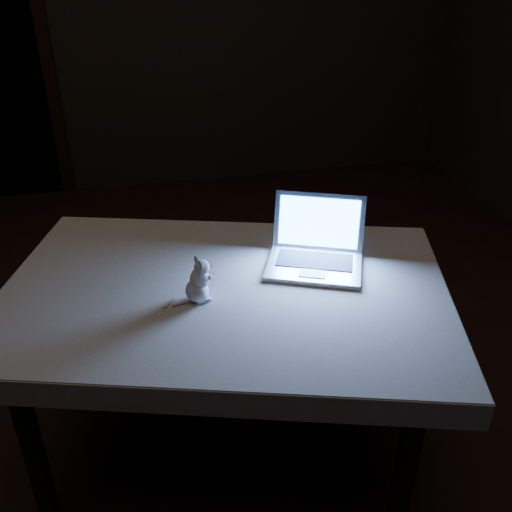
{
  "coord_description": "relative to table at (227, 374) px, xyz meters",
  "views": [
    {
      "loc": [
        -0.15,
        -1.61,
        1.65
      ],
      "look_at": [
        0.2,
        -0.09,
        0.77
      ],
      "focal_mm": 40.0,
      "sensor_mm": 36.0,
      "label": 1
    }
  ],
  "objects": [
    {
      "name": "floor",
      "position": [
        -0.09,
        0.14,
        -0.34
      ],
      "size": [
        5.0,
        5.0,
        0.0
      ],
      "primitive_type": "plane",
      "color": "black",
      "rests_on": "ground"
    },
    {
      "name": "table",
      "position": [
        0.0,
        0.0,
        0.0
      ],
      "size": [
        1.47,
        1.17,
        0.69
      ],
      "primitive_type": null,
      "rotation": [
        0.0,
        0.0,
        -0.3
      ],
      "color": "black",
      "rests_on": "floor"
    },
    {
      "name": "tablecloth",
      "position": [
        -0.05,
        -0.04,
        0.31
      ],
      "size": [
        1.6,
        1.32,
        0.08
      ],
      "primitive_type": null,
      "rotation": [
        0.0,
        0.0,
        -0.35
      ],
      "color": "beige",
      "rests_on": "table"
    },
    {
      "name": "laptop",
      "position": [
        0.3,
        0.04,
        0.45
      ],
      "size": [
        0.38,
        0.36,
        0.21
      ],
      "primitive_type": null,
      "rotation": [
        0.0,
        0.0,
        -0.4
      ],
      "color": "#B8B7BC",
      "rests_on": "tablecloth"
    },
    {
      "name": "plush_mouse",
      "position": [
        -0.09,
        -0.05,
        0.42
      ],
      "size": [
        0.12,
        0.12,
        0.14
      ],
      "primitive_type": null,
      "rotation": [
        0.0,
        0.0,
        -0.17
      ],
      "color": "silver",
      "rests_on": "tablecloth"
    }
  ]
}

